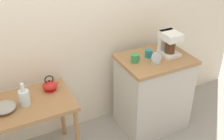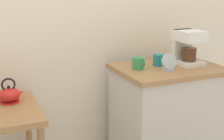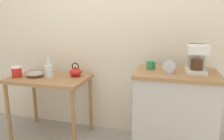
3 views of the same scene
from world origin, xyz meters
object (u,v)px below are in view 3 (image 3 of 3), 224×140
Objects in this scene: glass_carafe_vase at (49,71)px; mug_tall_green at (151,65)px; bowl_stoneware at (35,74)px; teakettle at (76,72)px; canister_enamel at (17,72)px; mug_dark_teal at (170,66)px; coffee_maker at (197,57)px; table_clock at (169,68)px.

glass_carafe_vase is 2.58× the size of mug_tall_green.
bowl_stoneware is at bearing -179.75° from mug_tall_green.
teakettle is 0.77× the size of glass_carafe_vase.
teakettle is at bearing 25.88° from glass_carafe_vase.
bowl_stoneware is 2.32× the size of mug_tall_green.
canister_enamel is (-0.65, -0.21, 0.01)m from teakettle.
teakettle is (0.46, 0.14, 0.02)m from bowl_stoneware.
glass_carafe_vase is at bearing 180.00° from mug_tall_green.
bowl_stoneware is 2.38× the size of mug_dark_teal.
mug_dark_teal is (-0.23, 0.03, -0.10)m from coffee_maker.
coffee_maker reaches higher than glass_carafe_vase.
glass_carafe_vase is 1.34m from mug_dark_teal.
coffee_maker is (1.57, 0.00, 0.23)m from glass_carafe_vase.
table_clock reaches higher than mug_dark_teal.
glass_carafe_vase is 2.65× the size of mug_dark_teal.
canister_enamel is 1.72m from mug_dark_teal.
bowl_stoneware is 0.21m from canister_enamel.
teakettle is 0.30m from glass_carafe_vase.
bowl_stoneware is 1.65× the size of table_clock.
mug_dark_teal reaches higher than bowl_stoneware.
bowl_stoneware is 1.53m from table_clock.
canister_enamel is at bearing -176.32° from mug_dark_teal.
glass_carafe_vase reaches higher than canister_enamel.
teakettle is 0.68× the size of coffee_maker.
bowl_stoneware is 1.17× the size of teakettle.
glass_carafe_vase is at bearing -178.81° from mug_dark_teal.
coffee_maker is 2.93× the size of mug_tall_green.
table_clock reaches higher than glass_carafe_vase.
coffee_maker reaches higher than teakettle.
teakettle is at bearing 16.79° from bowl_stoneware.
mug_dark_teal is 0.69× the size of table_clock.
teakettle is at bearing 18.33° from canister_enamel.
glass_carafe_vase is at bearing -154.12° from teakettle.
table_clock is (-0.24, -0.13, -0.09)m from coffee_maker.
canister_enamel is at bearing -177.54° from coffee_maker.
mug_tall_green is (-0.42, -0.00, -0.10)m from coffee_maker.
coffee_maker is 2.08× the size of table_clock.
bowl_stoneware is at bearing -178.16° from glass_carafe_vase.
coffee_maker reaches higher than mug_dark_teal.
mug_tall_green is (1.53, 0.08, 0.15)m from canister_enamel.
mug_tall_green is at bearing 143.42° from table_clock.
coffee_maker is (1.30, -0.13, 0.25)m from teakettle.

